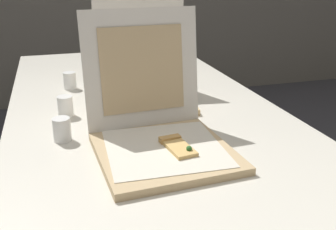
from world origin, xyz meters
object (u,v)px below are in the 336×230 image
table (149,126)px  cup_white_near_center (62,129)px  pizza_box_middle (143,86)px  cup_white_far (70,81)px  pizza_box_front (159,132)px  pizza_box_back (134,58)px  cup_white_mid (65,106)px

table → cup_white_near_center: size_ratio=31.60×
pizza_box_middle → cup_white_far: size_ratio=5.67×
table → pizza_box_front: pizza_box_front is taller
cup_white_near_center → cup_white_far: size_ratio=1.00×
pizza_box_middle → pizza_box_back: 0.49m
pizza_box_back → pizza_box_front: bearing=-97.6°
table → pizza_box_back: 0.68m
table → cup_white_near_center: (-0.31, -0.14, 0.08)m
pizza_box_front → cup_white_far: (-0.21, 0.69, -0.02)m
cup_white_far → pizza_box_back: bearing=37.5°
pizza_box_back → cup_white_mid: (-0.37, -0.59, -0.02)m
pizza_box_middle → cup_white_mid: size_ratio=5.67×
pizza_box_front → cup_white_near_center: bearing=148.5°
table → cup_white_near_center: cup_white_near_center is taller
pizza_box_front → pizza_box_back: size_ratio=1.12×
pizza_box_front → cup_white_mid: bearing=121.5°
pizza_box_front → pizza_box_middle: bearing=79.5°
table → pizza_box_middle: 0.21m
cup_white_near_center → cup_white_far: 0.55m
pizza_box_front → cup_white_far: pizza_box_front is taller
table → pizza_box_middle: (0.02, 0.18, 0.10)m
cup_white_mid → table: bearing=-14.4°
table → cup_white_near_center: bearing=-155.5°
pizza_box_front → pizza_box_middle: size_ratio=1.05×
pizza_box_middle → pizza_box_front: bearing=-89.6°
pizza_box_front → cup_white_near_center: size_ratio=5.95×
cup_white_near_center → pizza_box_front: bearing=-28.4°
pizza_box_back → cup_white_far: size_ratio=5.30×
cup_white_mid → pizza_box_middle: bearing=19.0°
pizza_box_middle → cup_white_near_center: bearing=-128.0°
pizza_box_front → cup_white_near_center: pizza_box_front is taller
table → cup_white_far: 0.48m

